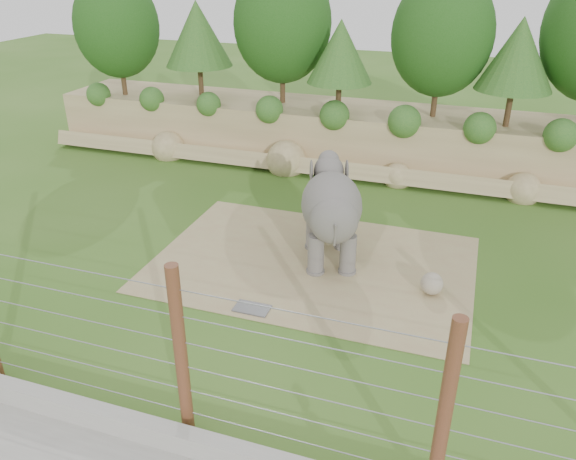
% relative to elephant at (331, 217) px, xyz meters
% --- Properties ---
extents(ground, '(90.00, 90.00, 0.00)m').
position_rel_elephant_xyz_m(ground, '(-0.94, -3.41, -1.52)').
color(ground, '#346519').
rests_on(ground, ground).
extents(back_embankment, '(30.00, 5.52, 8.77)m').
position_rel_elephant_xyz_m(back_embankment, '(-0.36, 9.27, 2.44)').
color(back_embankment, '#9A8358').
rests_on(back_embankment, ground).
extents(dirt_patch, '(10.00, 7.00, 0.02)m').
position_rel_elephant_xyz_m(dirt_patch, '(-0.44, -0.41, -1.51)').
color(dirt_patch, tan).
rests_on(dirt_patch, ground).
extents(drain_grate, '(1.00, 0.60, 0.03)m').
position_rel_elephant_xyz_m(drain_grate, '(-1.33, -3.41, -1.49)').
color(drain_grate, '#262628').
rests_on(drain_grate, dirt_patch).
extents(elephant, '(2.74, 4.08, 3.05)m').
position_rel_elephant_xyz_m(elephant, '(0.00, 0.00, 0.00)').
color(elephant, '#5C5853').
rests_on(elephant, ground).
extents(stone_ball, '(0.66, 0.66, 0.66)m').
position_rel_elephant_xyz_m(stone_ball, '(3.33, -0.99, -1.17)').
color(stone_ball, gray).
rests_on(stone_ball, dirt_patch).
extents(retaining_wall, '(26.00, 0.35, 0.50)m').
position_rel_elephant_xyz_m(retaining_wall, '(-0.94, -8.41, -1.27)').
color(retaining_wall, '#9D9991').
rests_on(retaining_wall, ground).
extents(barrier_fence, '(20.26, 0.26, 4.00)m').
position_rel_elephant_xyz_m(barrier_fence, '(-0.94, -7.91, 0.48)').
color(barrier_fence, '#55331B').
rests_on(barrier_fence, ground).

